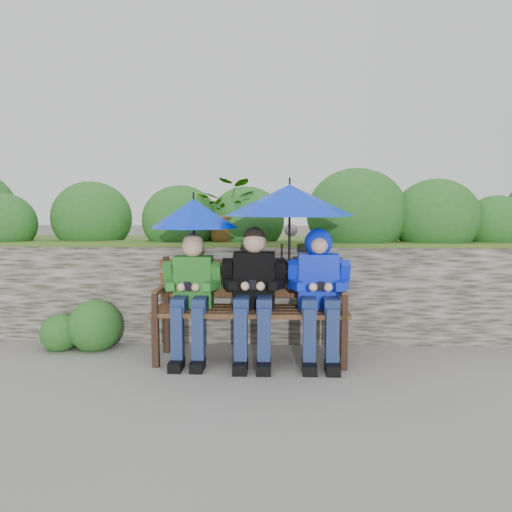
{
  "coord_description": "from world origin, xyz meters",
  "views": [
    {
      "loc": [
        0.2,
        -4.39,
        1.41
      ],
      "look_at": [
        0.0,
        0.1,
        0.95
      ],
      "focal_mm": 35.0,
      "sensor_mm": 36.0,
      "label": 1
    }
  ],
  "objects_px": {
    "boy_left": "(192,290)",
    "umbrella_right": "(290,200)",
    "umbrella_left": "(194,214)",
    "park_bench": "(251,302)",
    "boy_right": "(319,284)",
    "boy_middle": "(254,288)"
  },
  "relations": [
    {
      "from": "boy_middle",
      "to": "umbrella_left",
      "type": "bearing_deg",
      "value": 172.83
    },
    {
      "from": "boy_middle",
      "to": "umbrella_right",
      "type": "relative_size",
      "value": 1.05
    },
    {
      "from": "umbrella_left",
      "to": "park_bench",
      "type": "bearing_deg",
      "value": 2.41
    },
    {
      "from": "park_bench",
      "to": "umbrella_left",
      "type": "xyz_separation_m",
      "value": [
        -0.51,
        -0.02,
        0.81
      ]
    },
    {
      "from": "boy_left",
      "to": "umbrella_left",
      "type": "height_order",
      "value": "umbrella_left"
    },
    {
      "from": "umbrella_left",
      "to": "umbrella_right",
      "type": "xyz_separation_m",
      "value": [
        0.86,
        -0.03,
        0.12
      ]
    },
    {
      "from": "boy_middle",
      "to": "umbrella_right",
      "type": "bearing_deg",
      "value": 6.62
    },
    {
      "from": "park_bench",
      "to": "boy_right",
      "type": "height_order",
      "value": "boy_right"
    },
    {
      "from": "boy_left",
      "to": "boy_middle",
      "type": "xyz_separation_m",
      "value": [
        0.56,
        -0.01,
        0.02
      ]
    },
    {
      "from": "umbrella_left",
      "to": "boy_left",
      "type": "bearing_deg",
      "value": -103.93
    },
    {
      "from": "park_bench",
      "to": "boy_middle",
      "type": "distance_m",
      "value": 0.17
    },
    {
      "from": "boy_left",
      "to": "boy_right",
      "type": "bearing_deg",
      "value": 0.46
    },
    {
      "from": "boy_middle",
      "to": "umbrella_right",
      "type": "distance_m",
      "value": 0.85
    },
    {
      "from": "boy_left",
      "to": "umbrella_right",
      "type": "relative_size",
      "value": 1.01
    },
    {
      "from": "park_bench",
      "to": "umbrella_left",
      "type": "distance_m",
      "value": 0.96
    },
    {
      "from": "boy_left",
      "to": "boy_middle",
      "type": "distance_m",
      "value": 0.56
    },
    {
      "from": "park_bench",
      "to": "boy_right",
      "type": "relative_size",
      "value": 1.46
    },
    {
      "from": "umbrella_left",
      "to": "umbrella_right",
      "type": "relative_size",
      "value": 0.72
    },
    {
      "from": "umbrella_left",
      "to": "boy_right",
      "type": "bearing_deg",
      "value": -2.74
    },
    {
      "from": "boy_middle",
      "to": "umbrella_left",
      "type": "xyz_separation_m",
      "value": [
        -0.55,
        0.07,
        0.66
      ]
    },
    {
      "from": "park_bench",
      "to": "boy_left",
      "type": "bearing_deg",
      "value": -170.91
    },
    {
      "from": "park_bench",
      "to": "boy_middle",
      "type": "xyz_separation_m",
      "value": [
        0.03,
        -0.09,
        0.14
      ]
    }
  ]
}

